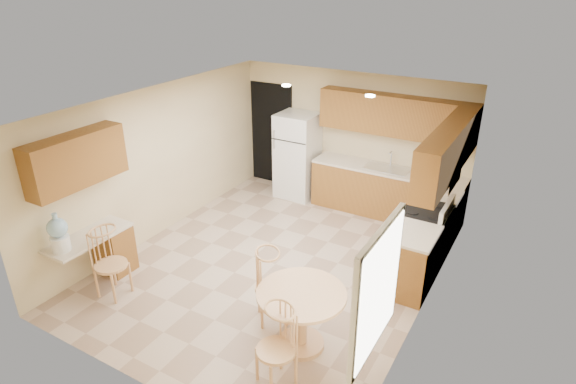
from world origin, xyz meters
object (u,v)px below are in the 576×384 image
Objects in this scene: chair_table_a at (268,283)px; dining_table at (301,311)px; refrigerator at (297,156)px; water_crock at (59,234)px; chair_desk at (104,260)px; stove at (424,236)px; chair_table_b at (271,346)px.

dining_table is at bearing 34.95° from chair_table_a.
water_crock is (-1.05, -4.52, 0.18)m from refrigerator.
chair_table_a is 1.00× the size of chair_desk.
chair_desk is at bearing -138.87° from stove.
water_crock is at bearing -139.94° from stove.
chair_table_a is at bearing -66.24° from refrigerator.
water_crock is at bearing 28.57° from chair_table_b.
chair_desk is (-2.19, -0.65, -0.00)m from chair_table_a.
chair_table_a is 2.28m from chair_desk.
dining_table is at bearing 13.48° from water_crock.
chair_desk is at bearing -169.67° from dining_table.
refrigerator is at bearing -35.89° from chair_table_b.
chair_table_b is (0.60, -0.90, -0.02)m from chair_table_a.
chair_table_a reaches higher than dining_table.
dining_table is 0.58m from chair_table_a.
stove is 1.04× the size of dining_table.
chair_table_b is at bearing -64.09° from refrigerator.
chair_desk reaches higher than chair_table_b.
refrigerator is 4.30m from chair_desk.
chair_table_a is at bearing -118.43° from stove.
water_crock is (-3.19, -0.76, 0.51)m from dining_table.
stove reaches higher than chair_desk.
chair_table_b is (2.19, -4.50, -0.24)m from refrigerator.
chair_table_b is (0.05, -0.74, 0.09)m from dining_table.
chair_table_b is 1.80× the size of water_crock.
refrigerator reaches higher than chair_table_a.
stove is 1.12× the size of chair_table_b.
water_crock is (-2.64, -0.92, 0.40)m from chair_table_a.
refrigerator is 1.60× the size of dining_table.
chair_table_b is 2.80m from chair_desk.
chair_table_b is (-0.69, -3.28, 0.13)m from stove.
water_crock is (-3.24, -0.02, 0.42)m from chair_table_b.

